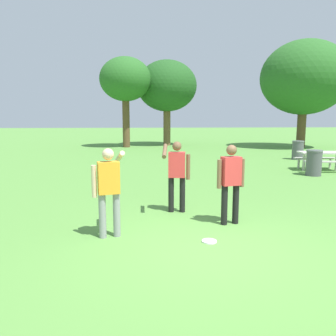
% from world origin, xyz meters
% --- Properties ---
extents(ground_plane, '(120.00, 120.00, 0.00)m').
position_xyz_m(ground_plane, '(0.00, 0.00, 0.00)').
color(ground_plane, '#568E3D').
extents(person_thrower, '(0.59, 0.31, 1.64)m').
position_xyz_m(person_thrower, '(0.61, 1.25, 0.94)').
color(person_thrower, black).
rests_on(person_thrower, ground).
extents(person_catcher, '(0.60, 0.77, 1.64)m').
position_xyz_m(person_catcher, '(-1.78, 0.66, 0.96)').
color(person_catcher, gray).
rests_on(person_catcher, ground).
extents(person_bystander, '(0.67, 0.66, 1.64)m').
position_xyz_m(person_bystander, '(-0.40, 2.21, 0.96)').
color(person_bystander, black).
rests_on(person_bystander, ground).
extents(frisbee, '(0.27, 0.27, 0.03)m').
position_xyz_m(frisbee, '(-0.00, 0.27, 0.01)').
color(frisbee, white).
rests_on(frisbee, ground).
extents(picnic_table_near, '(1.82, 1.57, 0.77)m').
position_xyz_m(picnic_table_near, '(6.02, 7.87, 0.56)').
color(picnic_table_near, beige).
rests_on(picnic_table_near, ground).
extents(trash_can_beside_table, '(0.59, 0.59, 0.96)m').
position_xyz_m(trash_can_beside_table, '(5.17, 6.73, 0.48)').
color(trash_can_beside_table, '#515156').
rests_on(trash_can_beside_table, ground).
extents(trash_can_further_along, '(0.59, 0.59, 0.96)m').
position_xyz_m(trash_can_further_along, '(6.69, 11.41, 0.48)').
color(trash_can_further_along, '#515156').
rests_on(trash_can_further_along, ground).
extents(tree_tall_left, '(3.59, 3.59, 6.28)m').
position_xyz_m(tree_tall_left, '(-2.43, 19.02, 4.69)').
color(tree_tall_left, brown).
rests_on(tree_tall_left, ground).
extents(tree_broad_center, '(4.44, 4.44, 6.32)m').
position_xyz_m(tree_broad_center, '(0.57, 20.49, 4.40)').
color(tree_broad_center, brown).
rests_on(tree_broad_center, ground).
extents(tree_far_right, '(5.92, 5.92, 7.33)m').
position_xyz_m(tree_far_right, '(9.83, 17.81, 4.79)').
color(tree_far_right, brown).
rests_on(tree_far_right, ground).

